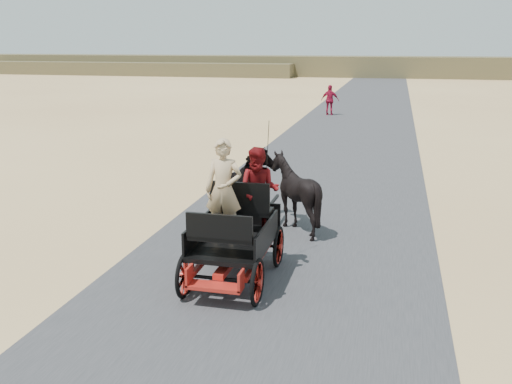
% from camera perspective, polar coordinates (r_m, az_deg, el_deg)
% --- Properties ---
extents(ground, '(140.00, 140.00, 0.00)m').
position_cam_1_polar(ground, '(10.43, 1.51, -8.44)').
color(ground, tan).
extents(road, '(6.00, 140.00, 0.01)m').
position_cam_1_polar(road, '(10.43, 1.51, -8.41)').
color(road, '#38383A').
rests_on(road, ground).
extents(ridge_far, '(140.00, 6.00, 2.40)m').
position_cam_1_polar(ridge_far, '(71.46, 12.38, 12.14)').
color(ridge_far, brown).
rests_on(ridge_far, ground).
extents(ridge_near, '(40.00, 4.00, 1.60)m').
position_cam_1_polar(ridge_near, '(74.66, -11.94, 11.96)').
color(ridge_near, brown).
rests_on(ridge_near, ground).
extents(carriage, '(1.30, 2.40, 0.72)m').
position_cam_1_polar(carriage, '(10.20, -2.15, -6.81)').
color(carriage, black).
rests_on(carriage, ground).
extents(horse_left, '(0.91, 2.01, 1.70)m').
position_cam_1_polar(horse_left, '(12.94, -0.90, 0.18)').
color(horse_left, black).
rests_on(horse_left, ground).
extents(horse_right, '(1.37, 1.54, 1.70)m').
position_cam_1_polar(horse_right, '(12.72, 3.91, -0.11)').
color(horse_right, black).
rests_on(horse_right, ground).
extents(driver_man, '(0.66, 0.43, 1.80)m').
position_cam_1_polar(driver_man, '(9.91, -3.25, 0.19)').
color(driver_man, tan).
rests_on(driver_man, carriage).
extents(passenger_woman, '(0.77, 0.60, 1.58)m').
position_cam_1_polar(passenger_woman, '(10.32, 0.30, 0.17)').
color(passenger_woman, '#660C0F').
rests_on(passenger_woman, carriage).
extents(pedestrian, '(1.03, 0.48, 1.73)m').
position_cam_1_polar(pedestrian, '(33.41, 7.41, 9.10)').
color(pedestrian, maroon).
rests_on(pedestrian, ground).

